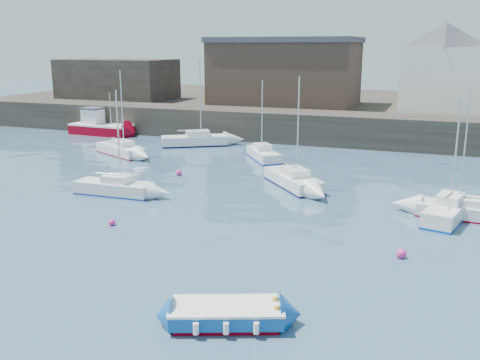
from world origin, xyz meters
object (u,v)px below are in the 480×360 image
(sailboat_c, at_px, (448,211))
(sailboat_f, at_px, (263,154))
(sailboat_d, at_px, (468,211))
(buoy_mid, at_px, (401,258))
(sailboat_a, at_px, (115,188))
(blue_dinghy, at_px, (226,314))
(buoy_near, at_px, (112,225))
(buoy_far, at_px, (179,175))
(sailboat_e, at_px, (121,150))
(fishing_boat, at_px, (100,126))
(sailboat_h, at_px, (195,140))
(sailboat_b, at_px, (293,180))

(sailboat_c, relative_size, sailboat_f, 1.01)
(sailboat_d, xyz_separation_m, buoy_mid, (-3.08, -7.33, -0.43))
(sailboat_d, distance_m, sailboat_f, 19.45)
(sailboat_a, height_order, sailboat_d, sailboat_d)
(blue_dinghy, xyz_separation_m, buoy_near, (-9.79, 7.72, -0.42))
(blue_dinghy, height_order, buoy_far, blue_dinghy)
(sailboat_e, relative_size, buoy_mid, 16.42)
(sailboat_e, xyz_separation_m, buoy_mid, (25.22, -16.06, -0.49))
(sailboat_c, bearing_deg, blue_dinghy, -115.58)
(sailboat_a, height_order, buoy_far, sailboat_a)
(sailboat_d, bearing_deg, buoy_mid, -112.78)
(sailboat_c, bearing_deg, sailboat_e, 161.09)
(sailboat_c, distance_m, sailboat_d, 1.23)
(fishing_boat, height_order, buoy_far, fishing_boat)
(sailboat_d, distance_m, sailboat_h, 28.47)
(buoy_mid, bearing_deg, sailboat_f, 124.36)
(sailboat_e, bearing_deg, buoy_mid, -32.49)
(sailboat_e, bearing_deg, buoy_near, -58.74)
(sailboat_b, relative_size, sailboat_d, 1.06)
(buoy_mid, bearing_deg, sailboat_d, 67.22)
(sailboat_c, height_order, sailboat_e, sailboat_e)
(fishing_boat, distance_m, sailboat_d, 40.85)
(buoy_far, bearing_deg, sailboat_a, -103.04)
(sailboat_d, height_order, sailboat_f, sailboat_d)
(sailboat_a, bearing_deg, sailboat_h, 98.40)
(fishing_boat, height_order, sailboat_f, sailboat_f)
(sailboat_h, xyz_separation_m, buoy_far, (4.11, -11.59, -0.54))
(sailboat_f, bearing_deg, buoy_mid, -55.64)
(sailboat_e, height_order, sailboat_h, sailboat_h)
(sailboat_c, distance_m, sailboat_f, 18.96)
(sailboat_e, relative_size, buoy_far, 17.11)
(buoy_near, relative_size, buoy_far, 0.84)
(sailboat_b, bearing_deg, sailboat_a, -149.68)
(blue_dinghy, relative_size, sailboat_f, 0.65)
(sailboat_d, bearing_deg, fishing_boat, 154.25)
(sailboat_d, distance_m, buoy_near, 19.83)
(sailboat_f, bearing_deg, buoy_far, -118.32)
(fishing_boat, height_order, buoy_mid, fishing_boat)
(sailboat_b, xyz_separation_m, sailboat_e, (-17.24, 5.37, -0.01))
(sailboat_a, xyz_separation_m, sailboat_d, (21.44, 2.71, -0.05))
(fishing_boat, xyz_separation_m, sailboat_b, (25.74, -14.39, -0.41))
(blue_dinghy, height_order, sailboat_h, sailboat_h)
(sailboat_f, bearing_deg, fishing_boat, 162.93)
(sailboat_d, xyz_separation_m, buoy_near, (-18.12, -8.04, -0.43))
(blue_dinghy, height_order, sailboat_c, sailboat_c)
(blue_dinghy, xyz_separation_m, sailboat_c, (7.26, 15.16, 0.09))
(sailboat_c, height_order, buoy_far, sailboat_c)
(blue_dinghy, xyz_separation_m, buoy_mid, (5.25, 8.43, -0.42))
(blue_dinghy, relative_size, buoy_mid, 9.49)
(sailboat_e, bearing_deg, sailboat_c, -18.91)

